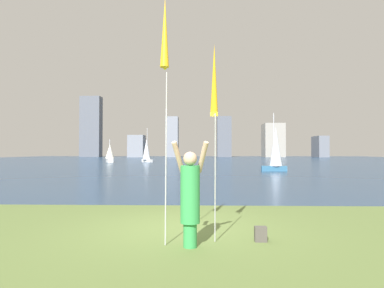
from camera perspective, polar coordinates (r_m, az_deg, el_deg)
The scene contains 14 objects.
ground at distance 58.44m, azimuth 1.27°, elevation -3.06°, with size 120.00×138.00×0.12m.
person at distance 6.03m, azimuth -0.32°, elevation -8.66°, with size 0.70×0.51×1.90m.
kite_flag_left at distance 6.33m, azimuth -4.67°, elevation 17.48°, with size 0.16×0.47×4.51m.
kite_flag_right at distance 6.69m, azimuth 3.83°, elevation 10.18°, with size 0.16×0.73×3.81m.
bag at distance 6.66m, azimuth 11.65°, elevation -14.85°, with size 0.23×0.15×0.28m.
sailboat_0 at distance 53.85m, azimuth -13.89°, elevation -1.63°, with size 1.88×2.88×3.67m.
sailboat_2 at distance 30.34m, azimuth 14.09°, elevation -1.00°, with size 2.24×1.19×5.14m.
sailboat_6 at distance 54.95m, azimuth -7.77°, elevation -1.10°, with size 2.07×2.28×5.60m.
skyline_tower_0 at distance 115.12m, azimuth -16.88°, elevation 2.84°, with size 6.54×3.86×19.94m.
skyline_tower_1 at distance 105.53m, azimuth -9.44°, elevation -0.38°, with size 4.84×5.43×6.84m.
skyline_tower_2 at distance 106.95m, azimuth -3.41°, elevation 1.21°, with size 3.91×4.32×12.87m.
skyline_tower_3 at distance 107.43m, azimuth 5.49°, elevation 1.21°, with size 4.45×5.08×12.92m.
skyline_tower_4 at distance 110.89m, azimuth 13.69°, elevation 0.61°, with size 6.35×7.63×10.75m.
skyline_tower_5 at distance 110.85m, azimuth 21.06°, elevation -0.43°, with size 3.09×7.36×6.54m.
Camera 1 is at (0.49, -7.46, 1.70)m, focal length 31.18 mm.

